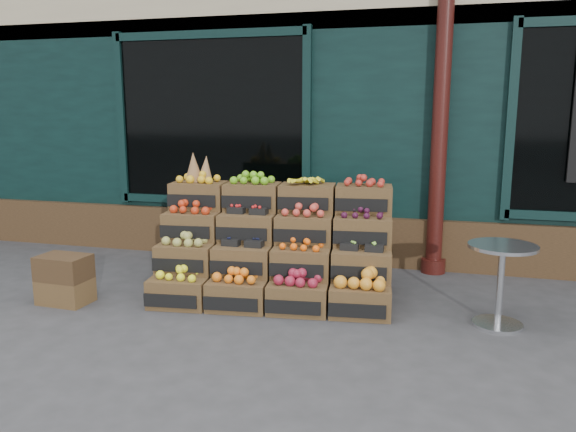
# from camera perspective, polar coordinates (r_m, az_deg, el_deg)

# --- Properties ---
(ground) EXTENTS (60.00, 60.00, 0.00)m
(ground) POSITION_cam_1_polar(r_m,az_deg,el_deg) (5.03, 0.15, -11.13)
(ground) COLOR #373739
(ground) RESTS_ON ground
(shop_facade) EXTENTS (12.00, 6.24, 4.80)m
(shop_facade) POSITION_cam_1_polar(r_m,az_deg,el_deg) (9.71, 8.11, 13.75)
(shop_facade) COLOR black
(shop_facade) RESTS_ON ground
(crate_display) EXTENTS (2.41, 1.36, 1.44)m
(crate_display) POSITION_cam_1_polar(r_m,az_deg,el_deg) (5.72, -1.31, -3.73)
(crate_display) COLOR #50391F
(crate_display) RESTS_ON ground
(spare_crates) EXTENTS (0.50, 0.36, 0.48)m
(spare_crates) POSITION_cam_1_polar(r_m,az_deg,el_deg) (5.95, -21.75, -5.99)
(spare_crates) COLOR #50391F
(spare_crates) RESTS_ON ground
(bistro_table) EXTENTS (0.59, 0.59, 0.74)m
(bistro_table) POSITION_cam_1_polar(r_m,az_deg,el_deg) (5.22, 20.81, -5.69)
(bistro_table) COLOR silver
(bistro_table) RESTS_ON ground
(shopkeeper) EXTENTS (0.78, 0.65, 1.83)m
(shopkeeper) POSITION_cam_1_polar(r_m,az_deg,el_deg) (7.87, -7.77, 3.68)
(shopkeeper) COLOR #19591F
(shopkeeper) RESTS_ON ground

